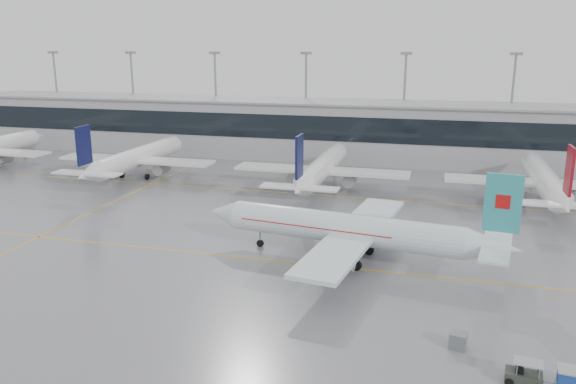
# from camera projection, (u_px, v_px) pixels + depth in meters

# --- Properties ---
(ground) EXTENTS (320.00, 320.00, 0.00)m
(ground) POSITION_uv_depth(u_px,v_px,m) (261.00, 259.00, 64.55)
(ground) COLOR slate
(ground) RESTS_ON ground
(taxi_line_main) EXTENTS (120.00, 0.25, 0.01)m
(taxi_line_main) POSITION_uv_depth(u_px,v_px,m) (261.00, 259.00, 64.54)
(taxi_line_main) COLOR orange
(taxi_line_main) RESTS_ON ground
(taxi_line_north) EXTENTS (120.00, 0.25, 0.01)m
(taxi_line_north) POSITION_uv_depth(u_px,v_px,m) (317.00, 195.00, 92.56)
(taxi_line_north) COLOR orange
(taxi_line_north) RESTS_ON ground
(taxi_line_cross) EXTENTS (0.25, 60.00, 0.01)m
(taxi_line_cross) POSITION_uv_depth(u_px,v_px,m) (105.00, 206.00, 86.17)
(taxi_line_cross) COLOR orange
(taxi_line_cross) RESTS_ON ground
(terminal) EXTENTS (180.00, 15.00, 12.00)m
(terminal) POSITION_uv_depth(u_px,v_px,m) (349.00, 131.00, 120.94)
(terminal) COLOR #99999D
(terminal) RESTS_ON ground
(terminal_glass) EXTENTS (180.00, 0.20, 5.00)m
(terminal_glass) POSITION_uv_depth(u_px,v_px,m) (343.00, 129.00, 113.51)
(terminal_glass) COLOR black
(terminal_glass) RESTS_ON ground
(terminal_roof) EXTENTS (182.00, 16.00, 0.40)m
(terminal_roof) POSITION_uv_depth(u_px,v_px,m) (349.00, 102.00, 119.38)
(terminal_roof) COLOR gray
(terminal_roof) RESTS_ON ground
(light_masts) EXTENTS (156.40, 1.00, 22.60)m
(light_masts) POSITION_uv_depth(u_px,v_px,m) (354.00, 95.00, 124.70)
(light_masts) COLOR gray
(light_masts) RESTS_ON ground
(air_canada_jet) EXTENTS (36.66, 29.57, 11.53)m
(air_canada_jet) POSITION_uv_depth(u_px,v_px,m) (354.00, 230.00, 63.23)
(air_canada_jet) COLOR silver
(air_canada_jet) RESTS_ON ground
(parked_jet_b) EXTENTS (29.64, 36.96, 11.72)m
(parked_jet_b) POSITION_uv_depth(u_px,v_px,m) (137.00, 158.00, 103.96)
(parked_jet_b) COLOR white
(parked_jet_b) RESTS_ON ground
(parked_jet_c) EXTENTS (29.64, 36.96, 11.72)m
(parked_jet_c) POSITION_uv_depth(u_px,v_px,m) (321.00, 168.00, 95.08)
(parked_jet_c) COLOR white
(parked_jet_c) RESTS_ON ground
(parked_jet_d) EXTENTS (29.64, 36.96, 11.72)m
(parked_jet_d) POSITION_uv_depth(u_px,v_px,m) (544.00, 181.00, 86.19)
(parked_jet_d) COLOR white
(parked_jet_d) RESTS_ON ground
(baggage_tug) EXTENTS (3.86, 1.84, 1.84)m
(baggage_tug) POSITION_uv_depth(u_px,v_px,m) (524.00, 376.00, 40.55)
(baggage_tug) COLOR #2D322A
(baggage_tug) RESTS_ON ground
(gse_unit) EXTENTS (1.54, 1.47, 1.33)m
(gse_unit) POSITION_uv_depth(u_px,v_px,m) (458.00, 340.00, 45.42)
(gse_unit) COLOR slate
(gse_unit) RESTS_ON ground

